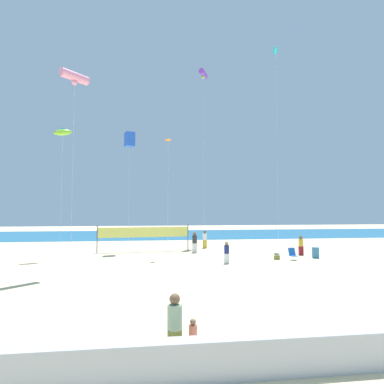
{
  "coord_description": "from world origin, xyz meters",
  "views": [
    {
      "loc": [
        -1.81,
        -17.18,
        3.68
      ],
      "look_at": [
        1.94,
        11.48,
        5.37
      ],
      "focal_mm": 29.58,
      "sensor_mm": 36.0,
      "label": 1
    }
  ],
  "objects": [
    {
      "name": "kite_cyan_inflatable",
      "position": [
        11.46,
        14.61,
        20.88
      ],
      "size": [
        0.9,
        1.5,
        21.35
      ],
      "color": "silver",
      "rests_on": "ground"
    },
    {
      "name": "beachgoer_mustard_shirt",
      "position": [
        10.54,
        7.75,
        0.86
      ],
      "size": [
        0.37,
        0.37,
        1.6
      ],
      "rotation": [
        0.0,
        0.0,
        4.5
      ],
      "color": "maroon",
      "rests_on": "ground"
    },
    {
      "name": "boardwalk_ledge",
      "position": [
        0.0,
        -10.19,
        0.44
      ],
      "size": [
        28.0,
        0.44,
        0.87
      ],
      "primitive_type": "cube",
      "color": "#B7B7BC",
      "rests_on": "ground"
    },
    {
      "name": "kite_pink_tube",
      "position": [
        -6.59,
        2.89,
        12.0
      ],
      "size": [
        1.67,
        1.67,
        12.32
      ],
      "color": "silver",
      "rests_on": "ground"
    },
    {
      "name": "mother_figure",
      "position": [
        -1.2,
        -9.16,
        0.86
      ],
      "size": [
        0.37,
        0.37,
        1.61
      ],
      "rotation": [
        0.0,
        0.0,
        -0.23
      ],
      "color": "olive",
      "rests_on": "ground"
    },
    {
      "name": "volleyball_net",
      "position": [
        -2.38,
        11.72,
        1.64
      ],
      "size": [
        8.13,
        1.0,
        2.4
      ],
      "color": "#4C4C51",
      "rests_on": "ground"
    },
    {
      "name": "toddler_figure",
      "position": [
        -0.73,
        -9.07,
        0.5
      ],
      "size": [
        0.22,
        0.22,
        0.94
      ],
      "rotation": [
        0.0,
        0.0,
        -0.48
      ],
      "color": "#19727A",
      "rests_on": "ground"
    },
    {
      "name": "beach_handbag",
      "position": [
        7.62,
        5.75,
        0.16
      ],
      "size": [
        0.4,
        0.2,
        0.32
      ],
      "primitive_type": "cube",
      "color": "olive",
      "rests_on": "ground"
    },
    {
      "name": "ground_plane",
      "position": [
        0.0,
        0.0,
        0.0
      ],
      "size": [
        120.0,
        120.0,
        0.0
      ],
      "primitive_type": "plane",
      "color": "beige"
    },
    {
      "name": "trash_barrel",
      "position": [
        10.93,
        6.13,
        0.41
      ],
      "size": [
        0.53,
        0.53,
        0.81
      ],
      "primitive_type": "cylinder",
      "color": "teal",
      "rests_on": "ground"
    },
    {
      "name": "kite_violet_tube",
      "position": [
        3.98,
        17.18,
        19.06
      ],
      "size": [
        1.26,
        1.77,
        19.43
      ],
      "color": "silver",
      "rests_on": "ground"
    },
    {
      "name": "beachgoer_charcoal_shirt",
      "position": [
        2.03,
        10.38,
        0.97
      ],
      "size": [
        0.41,
        0.41,
        1.81
      ],
      "rotation": [
        0.0,
        0.0,
        5.58
      ],
      "color": "white",
      "rests_on": "ground"
    },
    {
      "name": "ocean_band",
      "position": [
        0.0,
        32.08,
        0.0
      ],
      "size": [
        120.0,
        20.0,
        0.01
      ],
      "primitive_type": "cube",
      "color": "#1E6B99",
      "rests_on": "ground"
    },
    {
      "name": "kite_orange_diamond",
      "position": [
        -0.43,
        8.44,
        9.14
      ],
      "size": [
        0.44,
        0.45,
        9.6
      ],
      "color": "silver",
      "rests_on": "ground"
    },
    {
      "name": "kite_lime_inflatable",
      "position": [
        -8.85,
        8.97,
        9.92
      ],
      "size": [
        1.52,
        0.96,
        10.32
      ],
      "color": "silver",
      "rests_on": "ground"
    },
    {
      "name": "folding_beach_chair",
      "position": [
        8.71,
        5.41,
        0.47
      ],
      "size": [
        0.52,
        0.65,
        0.89
      ],
      "rotation": [
        0.0,
        0.0,
        -0.04
      ],
      "color": "#1959B2",
      "rests_on": "ground"
    },
    {
      "name": "beachgoer_white_shirt",
      "position": [
        3.48,
        13.59,
        0.92
      ],
      "size": [
        0.4,
        0.4,
        1.73
      ],
      "rotation": [
        0.0,
        0.0,
        5.11
      ],
      "color": "gold",
      "rests_on": "ground"
    },
    {
      "name": "beachgoer_navy_shirt",
      "position": [
        3.46,
        4.5,
        0.81
      ],
      "size": [
        0.35,
        0.35,
        1.52
      ],
      "rotation": [
        0.0,
        0.0,
        5.17
      ],
      "color": "white",
      "rests_on": "ground"
    },
    {
      "name": "kite_blue_box",
      "position": [
        -3.79,
        12.14,
        10.23
      ],
      "size": [
        1.05,
        1.05,
        10.89
      ],
      "color": "silver",
      "rests_on": "ground"
    }
  ]
}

